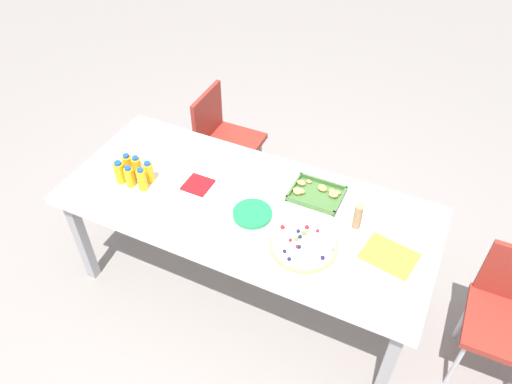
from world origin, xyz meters
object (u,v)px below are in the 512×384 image
chair_end (510,311)px  fruit_pizza (304,245)px  juice_bottle_3 (128,165)px  napkin_stack (198,185)px  paper_folder (389,256)px  juice_bottle_2 (142,179)px  party_table (247,212)px  juice_bottle_0 (120,172)px  juice_bottle_4 (137,168)px  juice_bottle_5 (149,172)px  juice_bottle_1 (130,177)px  snack_tray (316,193)px  plate_stack (252,214)px  chair_far_left (223,136)px  cardboard_tube (358,217)px

chair_end → fruit_pizza: (-1.05, -0.25, 0.25)m
juice_bottle_3 → napkin_stack: (0.42, 0.08, -0.06)m
fruit_pizza → paper_folder: size_ratio=1.34×
juice_bottle_2 → paper_folder: bearing=4.7°
party_table → juice_bottle_3: size_ratio=15.16×
juice_bottle_0 → juice_bottle_2: (0.15, 0.00, 0.00)m
juice_bottle_4 → juice_bottle_5: juice_bottle_4 is taller
juice_bottle_1 → juice_bottle_3: bearing=130.9°
napkin_stack → snack_tray: bearing=18.9°
chair_end → paper_folder: chair_end is taller
party_table → fruit_pizza: size_ratio=5.99×
juice_bottle_4 → plate_stack: size_ratio=0.70×
juice_bottle_4 → chair_far_left: bearing=83.9°
plate_stack → party_table: bearing=135.9°
cardboard_tube → paper_folder: bearing=-29.8°
chair_end → snack_tray: bearing=-7.4°
juice_bottle_2 → cardboard_tube: (1.18, 0.23, 0.01)m
juice_bottle_1 → plate_stack: juice_bottle_1 is taller
cardboard_tube → chair_far_left: bearing=150.0°
juice_bottle_0 → paper_folder: juice_bottle_0 is taller
party_table → juice_bottle_3: 0.75m
juice_bottle_5 → plate_stack: (0.66, 0.00, -0.05)m
juice_bottle_2 → paper_folder: size_ratio=0.56×
chair_end → juice_bottle_1: (-2.11, -0.25, 0.30)m
party_table → juice_bottle_4: 0.68m
juice_bottle_2 → plate_stack: size_ratio=0.68×
party_table → fruit_pizza: (0.40, -0.15, 0.08)m
juice_bottle_3 → cardboard_tube: bearing=6.8°
juice_bottle_4 → paper_folder: size_ratio=0.58×
party_table → juice_bottle_2: juice_bottle_2 is taller
juice_bottle_1 → snack_tray: juice_bottle_1 is taller
chair_far_left → napkin_stack: size_ratio=5.53×
chair_far_left → paper_folder: bearing=59.3°
party_table → juice_bottle_1: size_ratio=15.60×
juice_bottle_5 → plate_stack: bearing=0.1°
napkin_stack → juice_bottle_2: bearing=-150.0°
chair_far_left → juice_bottle_0: (-0.16, -0.91, 0.31)m
chair_end → juice_bottle_0: (-2.18, -0.24, 0.31)m
juice_bottle_1 → plate_stack: size_ratio=0.62×
party_table → chair_far_left: chair_far_left is taller
juice_bottle_5 → chair_end: bearing=4.7°
chair_end → plate_stack: 1.41m
napkin_stack → juice_bottle_4: bearing=-166.6°
snack_tray → napkin_stack: snack_tray is taller
chair_end → juice_bottle_1: size_ratio=6.22×
chair_end → paper_folder: size_ratio=3.19×
juice_bottle_3 → fruit_pizza: size_ratio=0.40×
juice_bottle_5 → napkin_stack: bearing=16.5°
party_table → chair_end: size_ratio=2.51×
fruit_pizza → cardboard_tube: size_ratio=2.32×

